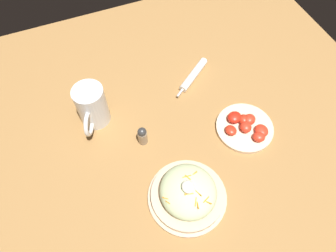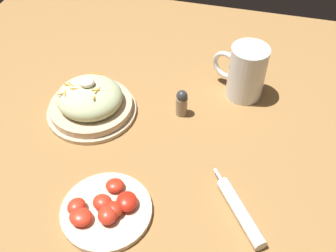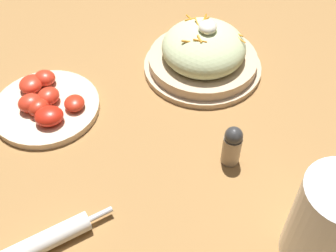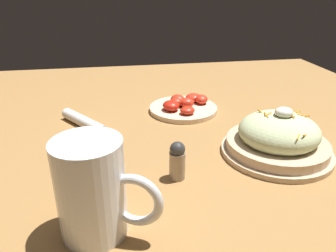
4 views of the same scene
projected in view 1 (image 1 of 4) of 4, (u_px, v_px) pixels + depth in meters
ground_plane at (191, 135)px, 0.99m from camera, size 1.43×1.43×0.00m
salad_plate at (188, 193)px, 0.85m from camera, size 0.23×0.23×0.11m
beer_mug at (92, 107)px, 0.97m from camera, size 0.15×0.10×0.15m
napkin_roll at (193, 75)px, 1.11m from camera, size 0.13×0.17×0.03m
tomato_plate at (245, 127)px, 0.99m from camera, size 0.19×0.19×0.04m
salt_shaker at (142, 136)px, 0.95m from camera, size 0.03×0.03×0.07m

